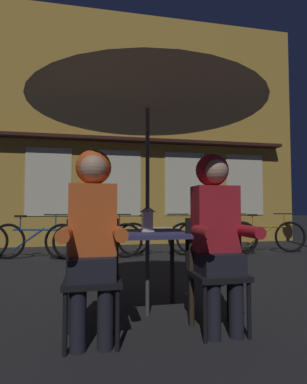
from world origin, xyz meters
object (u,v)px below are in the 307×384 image
(bicycle_third, at_px, (99,240))
(bicycle_fourth, at_px, (159,238))
(person_right_hooded, at_px, (216,222))
(patio_umbrella, at_px, (148,88))
(chair_right, at_px, (214,266))
(cafe_table, at_px, (147,243))
(bicycle_second, at_px, (35,240))
(bicycle_fifth, at_px, (217,237))
(lantern, at_px, (148,218))
(chair_left, at_px, (92,271))
(person_left_hooded, at_px, (93,223))
(bicycle_furthest, at_px, (266,236))

(bicycle_third, height_order, bicycle_fourth, same)
(person_right_hooded, bearing_deg, patio_umbrella, 138.43)
(chair_right, distance_m, person_right_hooded, 0.36)
(cafe_table, distance_m, bicycle_second, 3.63)
(cafe_table, distance_m, bicycle_fifth, 3.75)
(bicycle_fourth, bearing_deg, lantern, -103.81)
(patio_umbrella, distance_m, chair_left, 1.68)
(person_left_hooded, bearing_deg, bicycle_second, 106.30)
(person_right_hooded, distance_m, bicycle_furthest, 4.57)
(patio_umbrella, bearing_deg, chair_right, -37.55)
(person_left_hooded, distance_m, bicycle_third, 3.56)
(bicycle_third, bearing_deg, person_left_hooded, -91.45)
(chair_left, bearing_deg, bicycle_fifth, 54.88)
(cafe_table, xyz_separation_m, bicycle_furthest, (3.17, 3.24, -0.29))
(chair_right, distance_m, bicycle_second, 4.17)
(lantern, distance_m, chair_right, 0.71)
(patio_umbrella, relative_size, bicycle_furthest, 1.40)
(patio_umbrella, xyz_separation_m, person_right_hooded, (0.48, -0.43, -1.21))
(bicycle_furthest, bearing_deg, bicycle_second, 179.70)
(person_right_hooded, distance_m, bicycle_fourth, 3.71)
(lantern, height_order, bicycle_furthest, lantern)
(bicycle_fifth, bearing_deg, bicycle_second, 178.27)
(chair_left, distance_m, bicycle_furthest, 5.13)
(patio_umbrella, height_order, bicycle_second, patio_umbrella)
(patio_umbrella, height_order, person_right_hooded, patio_umbrella)
(patio_umbrella, distance_m, chair_right, 1.68)
(chair_left, bearing_deg, bicycle_second, 106.55)
(person_right_hooded, height_order, bicycle_fourth, person_right_hooded)
(bicycle_fifth, bearing_deg, cafe_table, -122.36)
(bicycle_furthest, bearing_deg, patio_umbrella, -134.37)
(cafe_table, height_order, person_left_hooded, person_left_hooded)
(chair_left, height_order, bicycle_fifth, chair_left)
(lantern, xyz_separation_m, bicycle_fifth, (1.99, 3.14, -0.51))
(bicycle_second, height_order, bicycle_furthest, same)
(chair_right, bearing_deg, person_right_hooded, -90.00)
(lantern, height_order, person_right_hooded, person_right_hooded)
(person_right_hooded, xyz_separation_m, bicycle_second, (-2.04, 3.69, -0.50))
(patio_umbrella, bearing_deg, bicycle_third, 97.19)
(patio_umbrella, xyz_separation_m, bicycle_fifth, (2.00, 3.15, -1.71))
(bicycle_fifth, bearing_deg, patio_umbrella, -122.36)
(person_right_hooded, xyz_separation_m, bicycle_furthest, (2.69, 3.66, -0.50))
(lantern, relative_size, chair_left, 0.27)
(person_left_hooded, height_order, bicycle_third, person_left_hooded)
(cafe_table, xyz_separation_m, bicycle_fifth, (2.00, 3.15, -0.29))
(cafe_table, xyz_separation_m, lantern, (0.00, 0.01, 0.22))
(person_left_hooded, distance_m, bicycle_second, 3.87)
(bicycle_furthest, bearing_deg, person_left_hooded, -134.88)
(bicycle_second, xyz_separation_m, bicycle_furthest, (4.73, -0.02, 0.00))
(lantern, relative_size, bicycle_fourth, 0.14)
(chair_left, distance_m, bicycle_third, 3.47)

